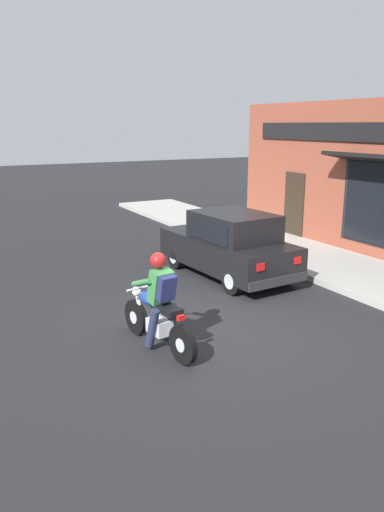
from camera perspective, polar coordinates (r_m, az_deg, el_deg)
ground_plane at (r=8.96m, az=2.54°, el=-8.53°), size 80.00×80.00×0.00m
sidewalk_curb at (r=13.91m, az=12.93°, el=-0.04°), size 2.60×22.00×0.14m
motorcycle_with_rider at (r=8.07m, az=-3.87°, el=-6.07°), size 0.65×2.01×1.62m
car_hatchback at (r=11.89m, az=4.23°, el=1.24°), size 1.86×3.87×1.57m
traffic_cone at (r=17.03m, az=5.26°, el=4.21°), size 0.36×0.36×0.60m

